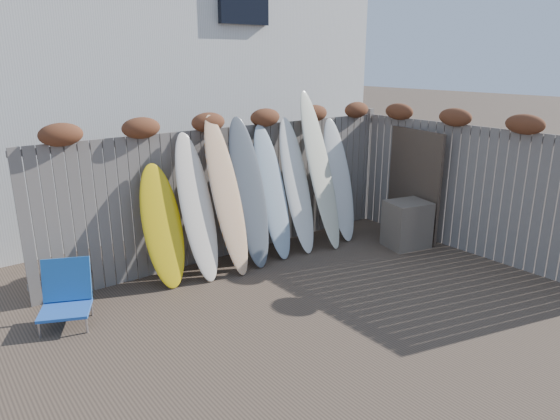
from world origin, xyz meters
TOP-DOWN VIEW (x-y plane):
  - ground at (0.00, 0.00)m, footprint 80.00×80.00m
  - back_fence at (0.06, 2.39)m, footprint 6.05×0.28m
  - right_fence at (2.99, 0.25)m, footprint 0.28×4.40m
  - house at (0.50, 6.50)m, footprint 8.50×5.50m
  - beach_chair at (-2.71, 1.75)m, footprint 0.74×0.75m
  - wooden_crate at (2.40, 0.93)m, footprint 0.76×0.68m
  - lattice_panel at (2.89, 1.23)m, footprint 0.28×1.22m
  - surfboard_0 at (-1.34, 2.04)m, footprint 0.57×0.62m
  - surfboard_1 at (-0.85, 1.98)m, footprint 0.48×0.72m
  - surfboard_2 at (-0.41, 1.92)m, footprint 0.52×0.82m
  - surfboard_3 at (0.01, 1.97)m, footprint 0.58×0.80m
  - surfboard_4 at (0.46, 1.99)m, footprint 0.49×0.72m
  - surfboard_5 at (0.92, 1.96)m, footprint 0.47×0.75m
  - surfboard_6 at (1.35, 1.90)m, footprint 0.56×0.91m
  - surfboard_7 at (1.84, 1.96)m, footprint 0.55×0.76m

SIDE VIEW (x-z plane):
  - ground at x=0.00m, z-range 0.00..0.00m
  - beach_chair at x=-2.71m, z-range -0.03..0.70m
  - wooden_crate at x=2.40m, z-range 0.00..0.76m
  - surfboard_0 at x=-1.34m, z-range 0.00..1.64m
  - lattice_panel at x=2.89m, z-range 0.00..1.85m
  - surfboard_1 at x=-0.85m, z-range 0.00..2.02m
  - surfboard_7 at x=1.84m, z-range 0.00..2.02m
  - surfboard_4 at x=0.46m, z-range 0.00..2.03m
  - surfboard_5 at x=0.92m, z-range 0.00..2.10m
  - surfboard_3 at x=0.01m, z-range 0.00..2.17m
  - surfboard_2 at x=-0.41m, z-range 0.00..2.23m
  - right_fence at x=2.99m, z-range 0.02..2.26m
  - back_fence at x=0.06m, z-range 0.06..2.30m
  - surfboard_6 at x=1.35m, z-range 0.00..2.49m
  - house at x=0.50m, z-range 0.04..6.36m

